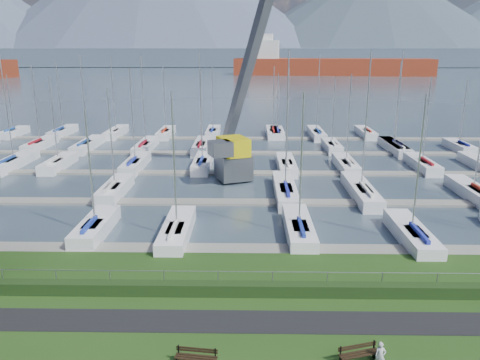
{
  "coord_description": "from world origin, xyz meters",
  "views": [
    {
      "loc": [
        0.61,
        -23.25,
        13.08
      ],
      "look_at": [
        0.0,
        12.0,
        3.0
      ],
      "focal_mm": 35.0,
      "sensor_mm": 36.0,
      "label": 1
    }
  ],
  "objects_px": {
    "bench_left": "(196,357)",
    "person": "(381,353)",
    "bench_right": "(359,354)",
    "crane": "(238,125)"
  },
  "relations": [
    {
      "from": "person",
      "to": "crane",
      "type": "height_order",
      "value": "crane"
    },
    {
      "from": "bench_left",
      "to": "person",
      "type": "xyz_separation_m",
      "value": [
        7.8,
        0.16,
        0.21
      ]
    },
    {
      "from": "bench_left",
      "to": "crane",
      "type": "height_order",
      "value": "crane"
    },
    {
      "from": "crane",
      "to": "bench_left",
      "type": "bearing_deg",
      "value": -113.93
    },
    {
      "from": "bench_left",
      "to": "person",
      "type": "relative_size",
      "value": 1.46
    },
    {
      "from": "bench_right",
      "to": "crane",
      "type": "distance_m",
      "value": 31.56
    },
    {
      "from": "bench_left",
      "to": "crane",
      "type": "distance_m",
      "value": 31.39
    },
    {
      "from": "bench_right",
      "to": "crane",
      "type": "bearing_deg",
      "value": 84.31
    },
    {
      "from": "person",
      "to": "bench_right",
      "type": "bearing_deg",
      "value": 172.05
    },
    {
      "from": "bench_right",
      "to": "person",
      "type": "height_order",
      "value": "person"
    }
  ]
}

